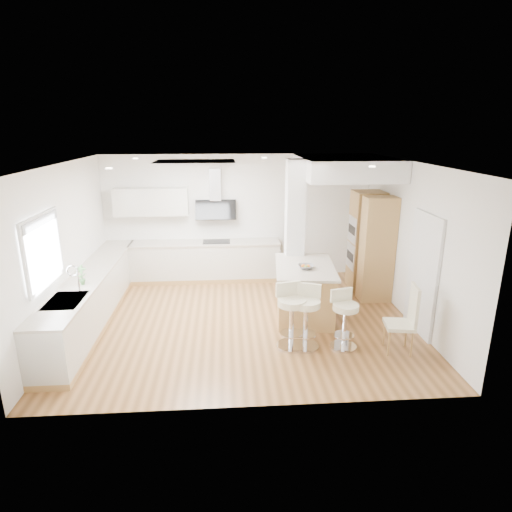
{
  "coord_description": "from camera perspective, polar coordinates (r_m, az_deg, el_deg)",
  "views": [
    {
      "loc": [
        -0.28,
        -7.09,
        3.39
      ],
      "look_at": [
        0.26,
        0.4,
        1.1
      ],
      "focal_mm": 30.0,
      "sensor_mm": 36.0,
      "label": 1
    }
  ],
  "objects": [
    {
      "name": "oven_column",
      "position": [
        9.13,
        14.94,
        1.54
      ],
      "size": [
        0.63,
        1.21,
        2.1
      ],
      "color": "tan",
      "rests_on": "ground"
    },
    {
      "name": "window_left",
      "position": [
        6.95,
        -26.58,
        1.01
      ],
      "size": [
        0.06,
        1.28,
        1.07
      ],
      "color": "white",
      "rests_on": "ground"
    },
    {
      "name": "soffit",
      "position": [
        8.85,
        11.75,
        11.51
      ],
      "size": [
        1.78,
        2.2,
        0.4
      ],
      "color": "white",
      "rests_on": "ground"
    },
    {
      "name": "bar_stool_a",
      "position": [
        6.79,
        4.72,
        -7.5
      ],
      "size": [
        0.56,
        0.56,
        1.04
      ],
      "rotation": [
        0.0,
        0.0,
        0.23
      ],
      "color": "silver",
      "rests_on": "ground"
    },
    {
      "name": "doorway_right",
      "position": [
        7.65,
        21.36,
        -2.46
      ],
      "size": [
        0.05,
        1.0,
        2.1
      ],
      "color": "#494139",
      "rests_on": "ground"
    },
    {
      "name": "dining_chair",
      "position": [
        7.01,
        19.43,
        -7.66
      ],
      "size": [
        0.49,
        0.49,
        1.1
      ],
      "rotation": [
        0.0,
        0.0,
        -0.15
      ],
      "color": "beige",
      "rests_on": "ground"
    },
    {
      "name": "wall_right",
      "position": [
        8.06,
        20.06,
        1.63
      ],
      "size": [
        0.04,
        5.0,
        2.8
      ],
      "primitive_type": "cube",
      "color": "white",
      "rests_on": "ground"
    },
    {
      "name": "counter_back",
      "position": [
        9.72,
        -7.69,
        0.72
      ],
      "size": [
        3.62,
        0.63,
        2.5
      ],
      "color": "tan",
      "rests_on": "ground"
    },
    {
      "name": "counter_left",
      "position": [
        8.25,
        -20.95,
        -5.03
      ],
      "size": [
        0.63,
        4.5,
        1.35
      ],
      "color": "tan",
      "rests_on": "ground"
    },
    {
      "name": "bar_stool_b",
      "position": [
        6.81,
        6.71,
        -7.6
      ],
      "size": [
        0.59,
        0.59,
        1.02
      ],
      "rotation": [
        0.0,
        0.0,
        -0.36
      ],
      "color": "silver",
      "rests_on": "ground"
    },
    {
      "name": "wall_back",
      "position": [
        9.8,
        -2.4,
        5.24
      ],
      "size": [
        6.0,
        0.04,
        2.8
      ],
      "primitive_type": "cube",
      "color": "white",
      "rests_on": "ground"
    },
    {
      "name": "bar_stool_c",
      "position": [
        6.91,
        11.71,
        -7.86
      ],
      "size": [
        0.51,
        0.51,
        0.94
      ],
      "rotation": [
        0.0,
        0.0,
        0.24
      ],
      "color": "silver",
      "rests_on": "ground"
    },
    {
      "name": "ground",
      "position": [
        7.86,
        -1.68,
        -8.57
      ],
      "size": [
        6.0,
        6.0,
        0.0
      ],
      "primitive_type": "plane",
      "color": "#9E6A3A",
      "rests_on": "ground"
    },
    {
      "name": "wall_left",
      "position": [
        7.85,
        -24.22,
        0.75
      ],
      "size": [
        0.04,
        5.0,
        2.8
      ],
      "primitive_type": "cube",
      "color": "white",
      "rests_on": "ground"
    },
    {
      "name": "ceiling",
      "position": [
        7.86,
        -1.68,
        -8.57
      ],
      "size": [
        6.0,
        5.0,
        0.02
      ],
      "primitive_type": "cube",
      "color": "white",
      "rests_on": "ground"
    },
    {
      "name": "pillar",
      "position": [
        8.39,
        5.14,
        3.18
      ],
      "size": [
        0.35,
        0.35,
        2.8
      ],
      "color": "white",
      "rests_on": "ground"
    },
    {
      "name": "skylight",
      "position": [
        7.73,
        -8.06,
        12.21
      ],
      "size": [
        4.1,
        2.1,
        0.06
      ],
      "color": "white",
      "rests_on": "ground"
    },
    {
      "name": "peninsula",
      "position": [
        7.95,
        6.44,
        -4.56
      ],
      "size": [
        1.21,
        1.68,
        1.04
      ],
      "rotation": [
        0.0,
        0.0,
        -0.1
      ],
      "color": "tan",
      "rests_on": "ground"
    }
  ]
}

